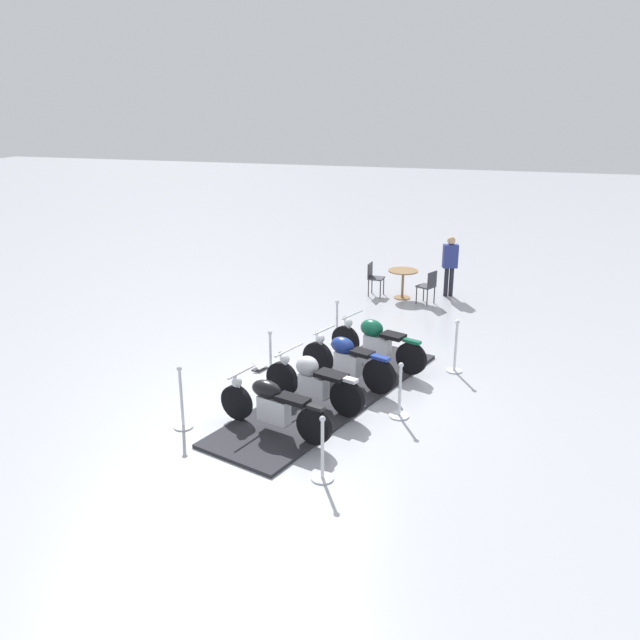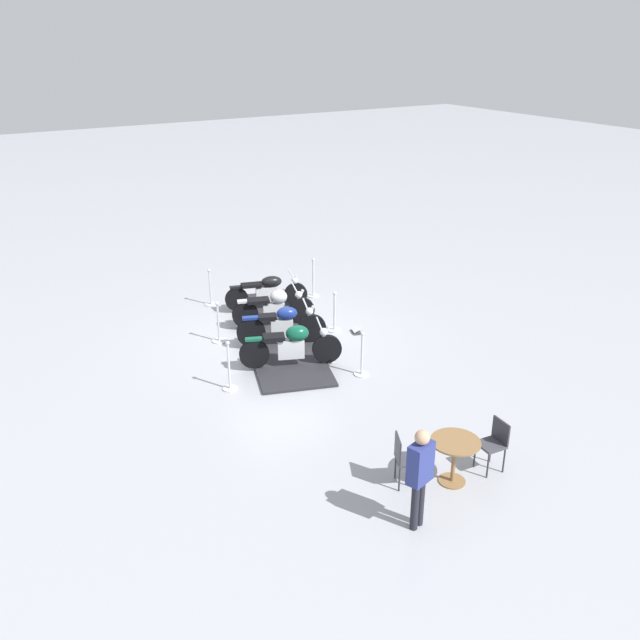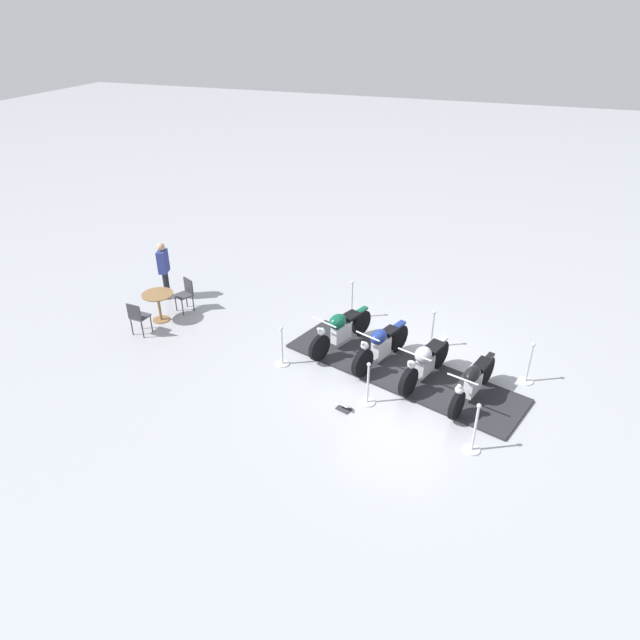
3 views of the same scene
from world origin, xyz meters
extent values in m
plane|color=#A8AAB2|center=(0.00, 0.00, 0.00)|extent=(80.00, 80.00, 0.00)
cube|color=#28282D|center=(0.00, 0.00, 0.03)|extent=(3.26, 5.85, 0.06)
cylinder|color=black|center=(0.21, -1.93, 0.39)|extent=(0.65, 0.34, 0.65)
cylinder|color=black|center=(-1.27, -1.33, 0.39)|extent=(0.65, 0.34, 0.65)
cube|color=silver|center=(-0.53, -1.63, 0.45)|extent=(0.61, 0.39, 0.42)
ellipsoid|color=#0F5138|center=(-0.40, -1.68, 0.82)|extent=(0.60, 0.52, 0.35)
cube|color=black|center=(-0.87, -1.50, 0.76)|extent=(0.55, 0.47, 0.08)
cube|color=#0F5138|center=(-1.27, -1.33, 0.74)|extent=(0.38, 0.25, 0.06)
cylinder|color=silver|center=(0.13, -1.90, 0.66)|extent=(0.32, 0.18, 0.55)
cylinder|color=silver|center=(0.05, -1.86, 1.00)|extent=(0.30, 0.68, 0.04)
sphere|color=silver|center=(0.14, -1.90, 0.80)|extent=(0.18, 0.18, 0.18)
cylinder|color=black|center=(0.49, -0.80, 0.40)|extent=(0.67, 0.36, 0.67)
cylinder|color=black|center=(-0.84, -0.29, 0.40)|extent=(0.67, 0.36, 0.67)
cube|color=silver|center=(-0.18, -0.54, 0.46)|extent=(0.56, 0.39, 0.43)
ellipsoid|color=navy|center=(-0.06, -0.59, 0.81)|extent=(0.56, 0.47, 0.31)
cube|color=black|center=(-0.48, -0.43, 0.76)|extent=(0.49, 0.41, 0.08)
cube|color=navy|center=(-0.84, -0.29, 0.76)|extent=(0.40, 0.27, 0.06)
cylinder|color=silver|center=(0.42, -0.77, 0.68)|extent=(0.30, 0.17, 0.57)
cylinder|color=silver|center=(0.34, -0.74, 1.03)|extent=(0.26, 0.61, 0.04)
sphere|color=silver|center=(0.44, -0.78, 0.83)|extent=(0.18, 0.18, 0.18)
cylinder|color=black|center=(0.85, 0.32, 0.39)|extent=(0.66, 0.32, 0.65)
cylinder|color=black|center=(-0.49, 0.77, 0.39)|extent=(0.66, 0.32, 0.65)
cube|color=silver|center=(0.18, 0.54, 0.44)|extent=(0.58, 0.38, 0.39)
ellipsoid|color=#B7BAC1|center=(0.30, 0.50, 0.79)|extent=(0.52, 0.47, 0.36)
cube|color=black|center=(-0.18, 0.66, 0.73)|extent=(0.62, 0.48, 0.08)
cube|color=#B7BAC1|center=(-0.49, 0.77, 0.74)|extent=(0.39, 0.25, 0.06)
cylinder|color=silver|center=(0.77, 0.34, 0.66)|extent=(0.32, 0.17, 0.55)
cylinder|color=silver|center=(0.69, 0.37, 1.00)|extent=(0.29, 0.76, 0.04)
sphere|color=silver|center=(0.78, 0.34, 0.80)|extent=(0.18, 0.18, 0.18)
cylinder|color=black|center=(1.29, 1.40, 0.37)|extent=(0.62, 0.28, 0.61)
cylinder|color=black|center=(-0.22, 1.86, 0.37)|extent=(0.62, 0.28, 0.61)
cube|color=silver|center=(0.53, 1.63, 0.44)|extent=(0.59, 0.35, 0.42)
ellipsoid|color=black|center=(0.67, 1.59, 0.77)|extent=(0.61, 0.45, 0.30)
cube|color=black|center=(0.16, 1.74, 0.73)|extent=(0.59, 0.41, 0.08)
cube|color=black|center=(-0.22, 1.86, 0.70)|extent=(0.36, 0.22, 0.06)
cylinder|color=silver|center=(1.23, 1.42, 0.63)|extent=(0.25, 0.14, 0.53)
cylinder|color=silver|center=(1.17, 1.44, 0.95)|extent=(0.22, 0.64, 0.04)
sphere|color=silver|center=(1.27, 1.41, 0.75)|extent=(0.18, 0.18, 0.18)
cylinder|color=silver|center=(1.34, -0.44, 0.01)|extent=(0.35, 0.35, 0.03)
cylinder|color=silver|center=(1.34, -0.44, 0.48)|extent=(0.05, 0.05, 0.92)
sphere|color=silver|center=(1.34, -0.44, 0.98)|extent=(0.09, 0.09, 0.09)
cylinder|color=silver|center=(2.09, 1.83, 0.01)|extent=(0.33, 0.33, 0.03)
cylinder|color=silver|center=(2.09, 1.83, 0.53)|extent=(0.05, 0.05, 1.01)
sphere|color=silver|center=(2.09, 1.83, 1.07)|extent=(0.09, 0.09, 0.09)
cylinder|color=silver|center=(0.60, -2.71, 0.01)|extent=(0.33, 0.33, 0.03)
cylinder|color=silver|center=(0.60, -2.71, 0.48)|extent=(0.05, 0.05, 0.91)
sphere|color=silver|center=(0.60, -2.71, 0.97)|extent=(0.09, 0.09, 0.09)
cylinder|color=silver|center=(-1.34, 0.44, 0.01)|extent=(0.36, 0.36, 0.03)
cylinder|color=silver|center=(-1.34, 0.44, 0.48)|extent=(0.05, 0.05, 0.91)
sphere|color=silver|center=(-1.34, 0.44, 0.97)|extent=(0.09, 0.09, 0.09)
cylinder|color=silver|center=(-2.09, -1.83, 0.01)|extent=(0.32, 0.32, 0.03)
cylinder|color=silver|center=(-2.09, -1.83, 0.52)|extent=(0.05, 0.05, 0.99)
sphere|color=silver|center=(-2.09, -1.83, 1.05)|extent=(0.09, 0.09, 0.09)
cylinder|color=silver|center=(-0.60, 2.71, 0.01)|extent=(0.34, 0.34, 0.03)
cylinder|color=silver|center=(-0.60, 2.71, 0.48)|extent=(0.05, 0.05, 0.91)
sphere|color=silver|center=(-0.60, 2.71, 0.98)|extent=(0.09, 0.09, 0.09)
cube|color=#333338|center=(1.73, -0.84, 0.01)|extent=(0.29, 0.35, 0.02)
cube|color=white|center=(1.73, -0.84, 0.12)|extent=(0.27, 0.33, 0.13)
cylinder|color=olive|center=(-0.25, -6.59, 0.01)|extent=(0.45, 0.45, 0.02)
cylinder|color=olive|center=(-0.25, -6.59, 0.39)|extent=(0.07, 0.07, 0.73)
cylinder|color=olive|center=(-0.25, -6.59, 0.77)|extent=(0.81, 0.81, 0.03)
cylinder|color=#2D2D33|center=(-0.69, -6.18, 0.23)|extent=(0.03, 0.03, 0.46)
cylinder|color=#2D2D33|center=(-0.84, -6.49, 0.23)|extent=(0.03, 0.03, 0.46)
cylinder|color=#2D2D33|center=(-1.00, -6.03, 0.23)|extent=(0.03, 0.03, 0.46)
cylinder|color=#2D2D33|center=(-1.15, -6.33, 0.23)|extent=(0.03, 0.03, 0.46)
cube|color=#3F3F47|center=(-0.92, -6.26, 0.48)|extent=(0.54, 0.54, 0.04)
cube|color=#2D2D33|center=(-1.09, -6.18, 0.70)|extent=(0.20, 0.37, 0.41)
cylinder|color=#2D2D33|center=(0.32, -6.81, 0.24)|extent=(0.03, 0.03, 0.47)
cylinder|color=#2D2D33|center=(0.34, -6.47, 0.24)|extent=(0.03, 0.03, 0.47)
cylinder|color=#2D2D33|center=(0.66, -6.83, 0.24)|extent=(0.03, 0.03, 0.47)
cylinder|color=#2D2D33|center=(0.68, -6.50, 0.24)|extent=(0.03, 0.03, 0.47)
cube|color=#3F3F47|center=(0.50, -6.65, 0.49)|extent=(0.43, 0.43, 0.04)
cube|color=#2D2D33|center=(0.68, -6.67, 0.71)|extent=(0.06, 0.40, 0.40)
cylinder|color=#23232D|center=(-1.51, -7.16, 0.41)|extent=(0.12, 0.12, 0.81)
cylinder|color=#23232D|center=(-1.37, -7.12, 0.41)|extent=(0.12, 0.12, 0.81)
cube|color=navy|center=(-1.44, -7.14, 1.13)|extent=(0.45, 0.32, 0.64)
sphere|color=tan|center=(-1.44, -7.14, 1.56)|extent=(0.22, 0.22, 0.22)
camera|label=1|loc=(-2.88, 10.81, 5.34)|focal=37.25mm
camera|label=2|loc=(-6.88, -13.35, 6.87)|focal=38.12mm
camera|label=3|loc=(10.81, 1.87, 7.55)|focal=31.99mm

